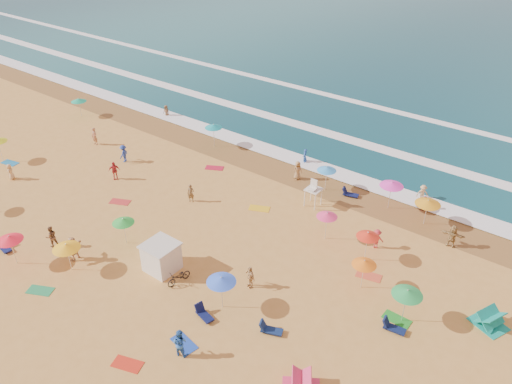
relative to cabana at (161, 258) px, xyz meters
The scene contains 13 objects.
ground 4.47m from the cabana, 109.98° to the left, with size 220.00×220.00×0.00m, color gold.
ocean 88.11m from the cabana, 90.97° to the left, with size 220.00×140.00×0.18m, color #0C4756.
wet_sand 16.69m from the cabana, 95.12° to the left, with size 220.00×220.00×0.00m, color olive.
surf_foam 25.47m from the cabana, 93.35° to the left, with size 200.00×18.70×0.05m.
cabana is the anchor object (origin of this frame).
cabana_roof 1.06m from the cabana, behind, with size 2.20×2.20×0.12m, color silver.
bicycle 1.99m from the cabana, ahead, with size 0.63×1.81×0.95m, color black.
lifeguard_stand 13.80m from the cabana, 73.02° to the left, with size 1.20×1.20×2.10m, color white, non-canonical shape.
beach_umbrellas 5.99m from the cabana, 86.21° to the left, with size 45.98×24.22×0.73m.
loungers 6.87m from the cabana, ahead, with size 55.08×24.91×0.34m.
towels 3.72m from the cabana, 139.40° to the left, with size 39.72×21.43×0.03m.
popup_tents 16.50m from the cabana, 10.32° to the left, with size 9.06×13.14×1.20m.
beachgoers 7.94m from the cabana, 97.98° to the left, with size 36.29×25.18×2.12m.
Camera 1 is at (22.76, -21.43, 22.72)m, focal length 35.00 mm.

